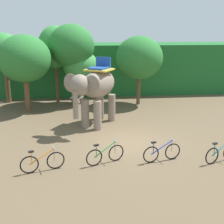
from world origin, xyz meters
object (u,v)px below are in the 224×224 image
Objects in this scene: bike_orange at (43,162)px; bike_green at (105,155)px; tree_center at (24,59)px; elephant at (96,87)px; tree_far_right at (4,52)px; bike_teal at (221,153)px; tree_left at (72,46)px; bike_blue at (162,152)px; tree_center_right at (81,66)px; tree_center_left at (139,58)px; tree_right at (55,47)px.

bike_orange is 2.48m from bike_green.
tree_center is 5.72m from elephant.
tree_far_right is 3.14× the size of bike_teal.
tree_left is 12.69m from bike_teal.
bike_blue and bike_teal have the same top height.
tree_far_right reaches higher than tree_center_right.
bike_green is at bearing 179.58° from bike_blue.
tree_center_right reaches higher than bike_green.
tree_center is 9.55m from bike_orange.
tree_center_left reaches higher than elephant.
bike_orange is 1.03× the size of bike_green.
tree_right is 3.37× the size of bike_orange.
bike_teal is at bearing -56.39° from tree_right.
tree_center_right is at bearing 98.67° from elephant.
tree_far_right reaches higher than bike_orange.
tree_left reaches higher than bike_green.
elephant is at bearing 91.24° from bike_green.
tree_center_left is 11.85m from bike_orange.
elephant is at bearing 132.74° from bike_teal.
tree_center_left is 10.07m from bike_blue.
tree_center is 3.47m from tree_left.
bike_blue is (8.69, -11.17, -3.34)m from tree_far_right.
elephant reaches higher than bike_blue.
tree_left is 10.84m from bike_green.
tree_right is at bearing 123.61° from bike_teal.
tree_center is 3.03× the size of bike_orange.
bike_teal is (5.65, -10.51, -2.39)m from tree_center_right.
tree_center is 3.13× the size of bike_green.
tree_center is at bearing 141.37° from elephant.
tree_center is 4.03m from tree_center_right.
tree_far_right reaches higher than tree_center.
tree_left reaches higher than tree_far_right.
bike_blue is at bearing 172.37° from bike_teal.
bike_blue is (4.79, 0.40, 0.00)m from bike_orange.
tree_center is at bearing 102.88° from bike_orange.
elephant is at bearing -45.04° from tree_far_right.
bike_blue is (2.34, -0.02, 0.00)m from bike_green.
bike_blue is at bearing -51.01° from tree_center.
bike_teal is (2.40, -0.32, 0.00)m from bike_blue.
tree_left is 3.43× the size of bike_orange.
bike_blue is 2.42m from bike_teal.
elephant is at bearing -38.63° from tree_center.
elephant is at bearing -74.88° from tree_left.
tree_center is 7.76m from tree_center_left.
tree_left reaches higher than bike_blue.
tree_far_right is 1.04× the size of tree_center_left.
tree_center_left is at bearing -9.47° from tree_far_right.
tree_left reaches higher than tree_center_right.
bike_orange is (2.01, -8.81, -3.08)m from tree_center.
bike_green is at bearing 9.72° from bike_orange.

